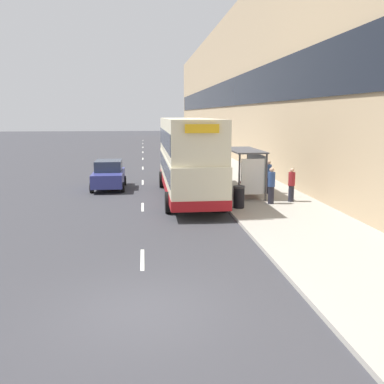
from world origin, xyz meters
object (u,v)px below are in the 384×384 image
object	(u,v)px
pedestrian_at_shelter	(291,184)
double_decker_bus_near	(188,157)
car_0	(109,175)
pedestrian_1	(271,185)
pedestrian_2	(268,177)
litter_bin	(239,197)
bus_shelter	(249,164)

from	to	relation	value
pedestrian_at_shelter	double_decker_bus_near	bearing A→B (deg)	157.39
car_0	pedestrian_at_shelter	distance (m)	11.14
double_decker_bus_near	pedestrian_1	xyz separation A→B (m)	(3.87, -2.51, -1.22)
car_0	pedestrian_2	distance (m)	9.65
pedestrian_at_shelter	litter_bin	distance (m)	3.21
pedestrian_1	pedestrian_2	xyz separation A→B (m)	(0.65, 2.77, 0.02)
double_decker_bus_near	pedestrian_at_shelter	xyz separation A→B (m)	(5.04, -2.10, -1.27)
bus_shelter	car_0	world-z (taller)	bus_shelter
pedestrian_2	double_decker_bus_near	bearing A→B (deg)	-176.66
car_0	pedestrian_1	xyz separation A→B (m)	(8.40, -6.10, 0.21)
double_decker_bus_near	pedestrian_1	world-z (taller)	double_decker_bus_near
double_decker_bus_near	car_0	bearing A→B (deg)	141.54
pedestrian_at_shelter	pedestrian_1	world-z (taller)	pedestrian_1
double_decker_bus_near	pedestrian_at_shelter	size ratio (longest dim) A/B	6.40
litter_bin	double_decker_bus_near	bearing A→B (deg)	122.49
pedestrian_at_shelter	litter_bin	size ratio (longest dim) A/B	1.64
bus_shelter	pedestrian_at_shelter	xyz separation A→B (m)	(1.75, -2.01, -0.86)
double_decker_bus_near	litter_bin	distance (m)	4.19
pedestrian_2	bus_shelter	bearing A→B (deg)	-164.03
double_decker_bus_near	pedestrian_2	bearing A→B (deg)	3.34
car_0	litter_bin	world-z (taller)	car_0
pedestrian_2	car_0	bearing A→B (deg)	159.79
pedestrian_at_shelter	pedestrian_2	world-z (taller)	pedestrian_2
pedestrian_at_shelter	bus_shelter	bearing A→B (deg)	130.93
bus_shelter	litter_bin	world-z (taller)	bus_shelter
pedestrian_1	litter_bin	xyz separation A→B (m)	(-1.79, -0.75, -0.40)
bus_shelter	pedestrian_1	distance (m)	2.62
double_decker_bus_near	litter_bin	world-z (taller)	double_decker_bus_near
bus_shelter	car_0	xyz separation A→B (m)	(-7.83, 3.68, -1.02)
bus_shelter	pedestrian_at_shelter	size ratio (longest dim) A/B	2.44
car_0	double_decker_bus_near	bearing A→B (deg)	141.54
litter_bin	pedestrian_2	bearing A→B (deg)	55.20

